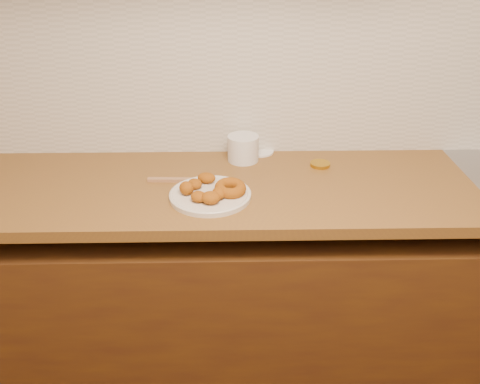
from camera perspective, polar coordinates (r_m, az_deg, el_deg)
wall_back at (r=1.99m, az=9.90°, el=16.86°), size 4.00×0.02×2.70m
base_cabinet at (r=2.12m, az=9.23°, el=-11.43°), size 3.60×0.60×0.77m
butcher_block at (r=1.83m, az=-9.94°, el=0.30°), size 2.30×0.62×0.04m
backsplash at (r=2.01m, az=9.61°, el=12.60°), size 3.60×0.02×0.60m
donut_plate at (r=1.71m, az=-3.36°, el=-0.37°), size 0.28×0.28×0.02m
ring_donut at (r=1.70m, az=-1.11°, el=0.46°), size 0.15×0.15×0.05m
fried_dough_chunks at (r=1.69m, az=-4.18°, el=0.27°), size 0.17×0.22×0.05m
plastic_tub at (r=1.97m, az=0.36°, el=4.93°), size 0.14×0.14×0.10m
tub_lid at (r=2.06m, az=2.17°, el=4.60°), size 0.12×0.12×0.01m
brass_jar_lid at (r=1.96m, az=8.99°, el=3.09°), size 0.08×0.08×0.01m
wooden_utensil at (r=1.83m, az=-7.93°, el=1.36°), size 0.16×0.03×0.01m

